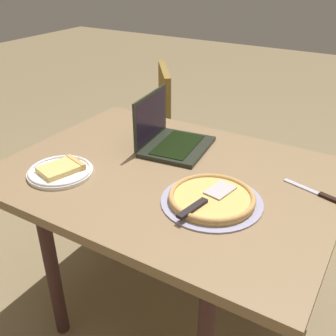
# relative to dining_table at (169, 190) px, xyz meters

# --- Properties ---
(ground_plane) EXTENTS (12.00, 12.00, 0.00)m
(ground_plane) POSITION_rel_dining_table_xyz_m (0.00, 0.00, -0.67)
(ground_plane) COLOR olive
(dining_table) EXTENTS (1.27, 0.94, 0.75)m
(dining_table) POSITION_rel_dining_table_xyz_m (0.00, 0.00, 0.00)
(dining_table) COLOR olive
(dining_table) RESTS_ON ground_plane
(laptop) EXTENTS (0.29, 0.33, 0.23)m
(laptop) POSITION_rel_dining_table_xyz_m (-0.11, 0.19, 0.13)
(laptop) COLOR black
(laptop) RESTS_ON dining_table
(pizza_plate) EXTENTS (0.25, 0.25, 0.04)m
(pizza_plate) POSITION_rel_dining_table_xyz_m (-0.34, -0.23, 0.10)
(pizza_plate) COLOR white
(pizza_plate) RESTS_ON dining_table
(pizza_tray) EXTENTS (0.35, 0.35, 0.04)m
(pizza_tray) POSITION_rel_dining_table_xyz_m (0.23, -0.11, 0.10)
(pizza_tray) COLOR #9591AF
(pizza_tray) RESTS_ON dining_table
(table_knife) EXTENTS (0.23, 0.08, 0.01)m
(table_knife) POSITION_rel_dining_table_xyz_m (0.54, 0.13, 0.09)
(table_knife) COLOR #B4B1C5
(table_knife) RESTS_ON dining_table
(chair_near) EXTENTS (0.60, 0.60, 0.89)m
(chair_near) POSITION_rel_dining_table_xyz_m (-0.62, 0.74, -0.15)
(chair_near) COLOR olive
(chair_near) RESTS_ON ground_plane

